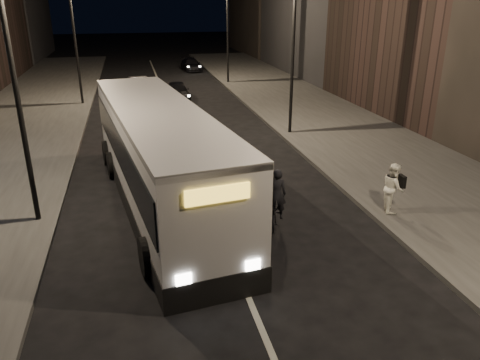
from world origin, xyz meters
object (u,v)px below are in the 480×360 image
city_bus (159,153)px  cyclist_on_bicycle (275,207)px  streetlight_right_mid (289,29)px  car_near (178,91)px  car_mid (138,84)px  streetlight_left_near (20,52)px  streetlight_left_far (77,21)px  pedestrian_woman (393,187)px  car_far (191,65)px  streetlight_right_far (224,16)px

city_bus → cyclist_on_bicycle: size_ratio=6.56×
streetlight_right_mid → car_near: streetlight_right_mid is taller
city_bus → car_mid: (-0.23, 21.18, -1.24)m
car_near → car_mid: car_near is taller
car_near → car_mid: bearing=125.6°
car_mid → cyclist_on_bicycle: bearing=91.4°
streetlight_left_near → car_mid: 22.71m
streetlight_left_far → car_near: size_ratio=2.19×
streetlight_left_near → city_bus: 5.18m
city_bus → streetlight_right_mid: bearing=38.4°
streetlight_left_near → cyclist_on_bicycle: streetlight_left_near is taller
streetlight_left_far → car_near: (6.13, 0.32, -4.73)m
pedestrian_woman → car_far: 34.23m
streetlight_left_near → pedestrian_woman: (11.06, -2.00, -4.37)m
streetlight_left_near → city_bus: streetlight_left_near is taller
car_near → car_mid: (-2.63, 3.61, -0.02)m
streetlight_right_far → car_near: streetlight_right_far is taller
streetlight_left_far → car_near: 7.75m
city_bus → car_mid: size_ratio=3.45×
city_bus → car_mid: bearing=82.7°
city_bus → car_mid: city_bus is taller
streetlight_left_near → car_near: size_ratio=2.19×
streetlight_right_mid → streetlight_right_far: bearing=90.0°
streetlight_left_far → car_mid: 7.09m
streetlight_right_far → cyclist_on_bicycle: bearing=-97.9°
streetlight_left_near → car_far: 33.72m
streetlight_right_mid → streetlight_left_near: size_ratio=1.00×
streetlight_left_near → cyclist_on_bicycle: bearing=-14.7°
streetlight_right_mid → streetlight_left_near: bearing=-143.1°
car_far → streetlight_right_mid: bearing=-90.7°
cyclist_on_bicycle → streetlight_left_far: bearing=127.2°
city_bus → car_far: size_ratio=3.27×
streetlight_left_near → car_mid: size_ratio=2.18×
cyclist_on_bicycle → pedestrian_woman: size_ratio=1.18×
pedestrian_woman → car_near: bearing=30.2°
streetlight_left_near → car_near: (6.13, 18.32, -4.73)m
streetlight_left_far → city_bus: (3.73, -17.25, -3.51)m
streetlight_right_far → car_far: size_ratio=2.06×
pedestrian_woman → car_mid: 25.10m
city_bus → pedestrian_woman: bearing=-28.5°
streetlight_right_far → city_bus: bearing=-106.6°
car_far → streetlight_left_near: bearing=-110.4°
streetlight_left_far → car_near: bearing=3.0°
car_mid → streetlight_right_mid: bearing=110.1°
city_bus → car_far: 31.86m
streetlight_right_far → car_near: size_ratio=2.19×
streetlight_left_near → pedestrian_woman: size_ratio=4.90×
streetlight_right_far → pedestrian_woman: bearing=-89.1°
streetlight_right_mid → car_mid: size_ratio=2.18×
streetlight_right_mid → car_far: size_ratio=2.06×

